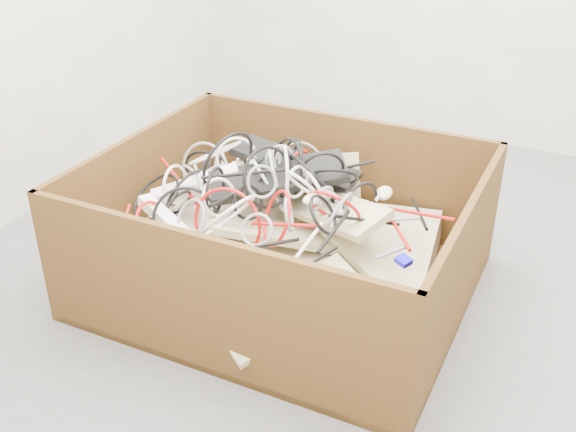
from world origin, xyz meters
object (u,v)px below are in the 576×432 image
at_px(cardboard_box, 281,257).
at_px(power_strip_left, 196,185).
at_px(power_strip_right, 164,217).
at_px(vga_plug, 404,261).

xyz_separation_m(cardboard_box, power_strip_left, (-0.33, -0.04, 0.25)).
distance_m(power_strip_left, power_strip_right, 0.21).
height_order(cardboard_box, power_strip_right, cardboard_box).
distance_m(cardboard_box, power_strip_right, 0.47).
bearing_deg(vga_plug, power_strip_left, -163.05).
relative_size(power_strip_right, vga_plug, 5.81).
bearing_deg(cardboard_box, power_strip_left, -173.25).
bearing_deg(power_strip_left, vga_plug, -44.94).
relative_size(cardboard_box, power_strip_left, 3.95).
xyz_separation_m(power_strip_left, vga_plug, (0.84, -0.12, -0.03)).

